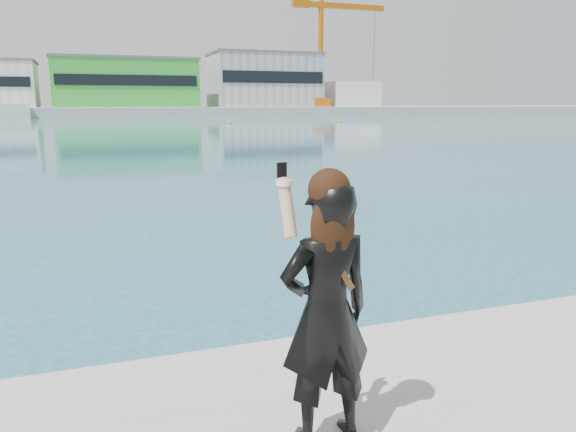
% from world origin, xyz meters
% --- Properties ---
extents(far_quay, '(320.00, 40.00, 2.00)m').
position_xyz_m(far_quay, '(0.00, 130.00, 1.00)').
color(far_quay, '#9E9E99').
rests_on(far_quay, ground).
extents(warehouse_green, '(30.60, 16.36, 10.50)m').
position_xyz_m(warehouse_green, '(8.00, 127.98, 7.26)').
color(warehouse_green, green).
rests_on(warehouse_green, far_quay).
extents(warehouse_grey_right, '(25.50, 15.35, 12.50)m').
position_xyz_m(warehouse_grey_right, '(40.00, 127.98, 8.26)').
color(warehouse_grey_right, gray).
rests_on(warehouse_grey_right, far_quay).
extents(ancillary_shed, '(12.00, 10.00, 6.00)m').
position_xyz_m(ancillary_shed, '(62.00, 126.00, 5.00)').
color(ancillary_shed, silver).
rests_on(ancillary_shed, far_quay).
extents(dock_crane, '(23.00, 4.00, 24.00)m').
position_xyz_m(dock_crane, '(53.20, 122.00, 15.07)').
color(dock_crane, '#D5620C').
rests_on(dock_crane, far_quay).
extents(flagpole_right, '(1.28, 0.16, 8.00)m').
position_xyz_m(flagpole_right, '(22.09, 121.00, 6.54)').
color(flagpole_right, silver).
rests_on(flagpole_right, far_quay).
extents(buoy_near, '(0.50, 0.50, 0.50)m').
position_xyz_m(buoy_near, '(35.52, 75.32, 0.00)').
color(buoy_near, yellow).
rests_on(buoy_near, ground).
extents(buoy_extra, '(0.50, 0.50, 0.50)m').
position_xyz_m(buoy_extra, '(18.46, 75.83, 0.00)').
color(buoy_extra, yellow).
rests_on(buoy_extra, ground).
extents(woman, '(0.63, 0.43, 1.76)m').
position_xyz_m(woman, '(0.46, -0.54, 1.69)').
color(woman, black).
rests_on(woman, near_quay).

